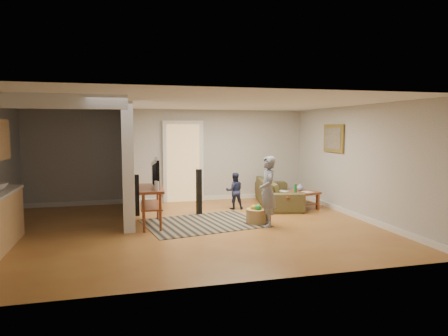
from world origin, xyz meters
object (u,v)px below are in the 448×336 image
(speaker_left, at_px, (199,192))
(sofa, at_px, (277,205))
(speaker_right, at_px, (137,195))
(child, at_px, (267,226))
(coffee_table, at_px, (296,196))
(toy_basket, at_px, (257,215))
(toddler, at_px, (235,209))
(tv_console, at_px, (152,191))

(speaker_left, bearing_deg, sofa, -1.26)
(speaker_right, relative_size, child, 0.66)
(speaker_left, xyz_separation_m, child, (1.14, -1.46, -0.53))
(sofa, relative_size, coffee_table, 1.82)
(sofa, distance_m, toy_basket, 2.13)
(speaker_left, height_order, toddler, speaker_left)
(coffee_table, distance_m, tv_console, 3.65)
(sofa, distance_m, toddler, 1.25)
(sofa, xyz_separation_m, toy_basket, (-1.18, -1.77, 0.17))
(child, bearing_deg, toy_basket, -151.11)
(speaker_right, distance_m, child, 3.07)
(sofa, bearing_deg, speaker_left, 116.95)
(sofa, height_order, speaker_right, speaker_right)
(speaker_left, distance_m, speaker_right, 1.42)
(sofa, distance_m, coffee_table, 0.78)
(speaker_left, relative_size, toddler, 1.16)
(speaker_right, bearing_deg, tv_console, -79.12)
(speaker_left, bearing_deg, tv_console, -161.50)
(coffee_table, bearing_deg, sofa, 107.55)
(tv_console, bearing_deg, child, -13.78)
(sofa, height_order, toy_basket, toy_basket)
(child, bearing_deg, tv_console, -98.57)
(sofa, relative_size, tv_console, 1.80)
(speaker_right, bearing_deg, toddler, 0.84)
(sofa, distance_m, speaker_left, 2.34)
(speaker_left, height_order, speaker_right, speaker_left)
(toy_basket, xyz_separation_m, toddler, (-0.06, 1.55, -0.17))
(toy_basket, relative_size, child, 0.32)
(sofa, bearing_deg, toy_basket, 157.73)
(speaker_left, bearing_deg, child, -68.75)
(speaker_left, distance_m, toddler, 1.17)
(coffee_table, bearing_deg, tv_console, -168.03)
(child, relative_size, toddler, 1.58)
(sofa, xyz_separation_m, speaker_left, (-2.20, -0.62, 0.53))
(toddler, bearing_deg, toy_basket, 97.94)
(tv_console, xyz_separation_m, toy_basket, (2.16, -0.35, -0.55))
(toy_basket, distance_m, toddler, 1.56)
(speaker_left, height_order, toy_basket, speaker_left)
(coffee_table, bearing_deg, toy_basket, -141.62)
(tv_console, relative_size, toy_basket, 2.76)
(speaker_left, relative_size, child, 0.74)
(sofa, xyz_separation_m, coffee_table, (0.21, -0.67, 0.34))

